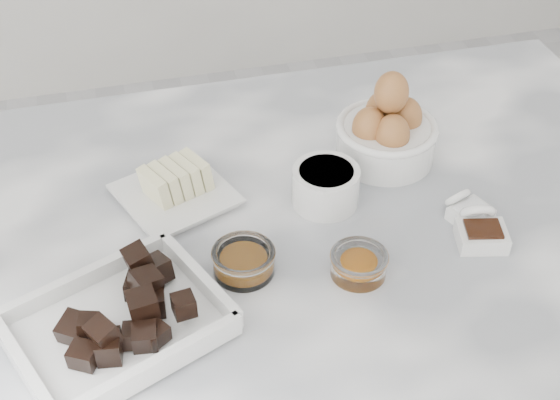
# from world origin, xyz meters

# --- Properties ---
(marble_slab) EXTENTS (1.20, 0.80, 0.04)m
(marble_slab) POSITION_xyz_m (0.00, 0.00, 0.92)
(marble_slab) COLOR white
(marble_slab) RESTS_ON cabinet
(chocolate_dish) EXTENTS (0.28, 0.25, 0.06)m
(chocolate_dish) POSITION_xyz_m (-0.20, -0.11, 0.96)
(chocolate_dish) COLOR white
(chocolate_dish) RESTS_ON marble_slab
(butter_plate) EXTENTS (0.18, 0.18, 0.06)m
(butter_plate) POSITION_xyz_m (-0.11, 0.11, 0.96)
(butter_plate) COLOR white
(butter_plate) RESTS_ON marble_slab
(sugar_ramekin) EXTENTS (0.09, 0.09, 0.05)m
(sugar_ramekin) POSITION_xyz_m (0.09, 0.06, 0.97)
(sugar_ramekin) COLOR white
(sugar_ramekin) RESTS_ON marble_slab
(egg_bowl) EXTENTS (0.15, 0.15, 0.14)m
(egg_bowl) POSITION_xyz_m (0.20, 0.13, 0.99)
(egg_bowl) COLOR white
(egg_bowl) RESTS_ON marble_slab
(honey_bowl) EXTENTS (0.08, 0.08, 0.03)m
(honey_bowl) POSITION_xyz_m (-0.05, -0.04, 0.96)
(honey_bowl) COLOR white
(honey_bowl) RESTS_ON marble_slab
(zest_bowl) EXTENTS (0.07, 0.07, 0.03)m
(zest_bowl) POSITION_xyz_m (0.09, -0.08, 0.96)
(zest_bowl) COLOR white
(zest_bowl) RESTS_ON marble_slab
(vanilla_spoon) EXTENTS (0.07, 0.09, 0.05)m
(vanilla_spoon) POSITION_xyz_m (0.26, -0.06, 0.96)
(vanilla_spoon) COLOR white
(vanilla_spoon) RESTS_ON marble_slab
(salt_spoon) EXTENTS (0.06, 0.07, 0.04)m
(salt_spoon) POSITION_xyz_m (0.26, -0.02, 0.95)
(salt_spoon) COLOR white
(salt_spoon) RESTS_ON marble_slab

